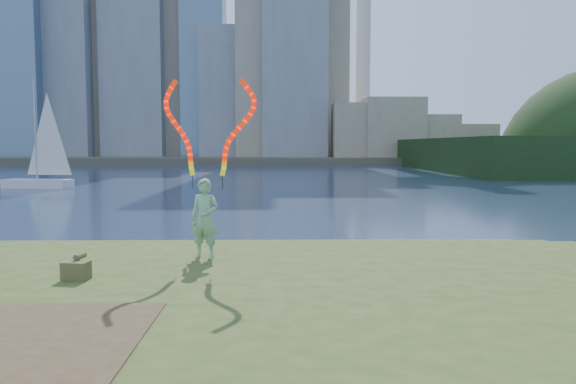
{
  "coord_description": "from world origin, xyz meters",
  "views": [
    {
      "loc": [
        1.08,
        -10.01,
        3.19
      ],
      "look_at": [
        1.28,
        1.0,
        2.26
      ],
      "focal_mm": 35.0,
      "sensor_mm": 36.0,
      "label": 1
    }
  ],
  "objects": [
    {
      "name": "canvas_bag",
      "position": [
        -2.51,
        -0.11,
        0.98
      ],
      "size": [
        0.5,
        0.56,
        0.43
      ],
      "rotation": [
        0.0,
        0.0,
        -0.17
      ],
      "color": "#484A25",
      "rests_on": "grassy_knoll"
    },
    {
      "name": "far_shore",
      "position": [
        0.0,
        95.0,
        0.6
      ],
      "size": [
        320.0,
        40.0,
        1.2
      ],
      "primitive_type": "cube",
      "color": "#484334",
      "rests_on": "ground"
    },
    {
      "name": "ground",
      "position": [
        0.0,
        0.0,
        0.0
      ],
      "size": [
        320.0,
        320.0,
        0.0
      ],
      "primitive_type": "plane",
      "color": "#1B2944",
      "rests_on": "ground"
    },
    {
      "name": "woman_with_ribbons",
      "position": [
        -0.44,
        1.74,
        2.2
      ],
      "size": [
        2.0,
        0.68,
        4.07
      ],
      "rotation": [
        0.0,
        0.0,
        -0.28
      ],
      "color": "#21742C",
      "rests_on": "grassy_knoll"
    },
    {
      "name": "sailboat",
      "position": [
        -16.43,
        31.68,
        1.38
      ],
      "size": [
        5.36,
        2.52,
        8.04
      ],
      "rotation": [
        0.0,
        0.0,
        -0.19
      ],
      "color": "silver",
      "rests_on": "ground"
    },
    {
      "name": "dirt_patch",
      "position": [
        -2.2,
        -3.2,
        0.81
      ],
      "size": [
        3.2,
        3.0,
        0.02
      ],
      "primitive_type": "cube",
      "color": "#47331E",
      "rests_on": "grassy_knoll"
    },
    {
      "name": "grassy_knoll",
      "position": [
        0.0,
        -2.3,
        0.34
      ],
      "size": [
        20.0,
        18.0,
        0.8
      ],
      "color": "#384719",
      "rests_on": "ground"
    }
  ]
}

